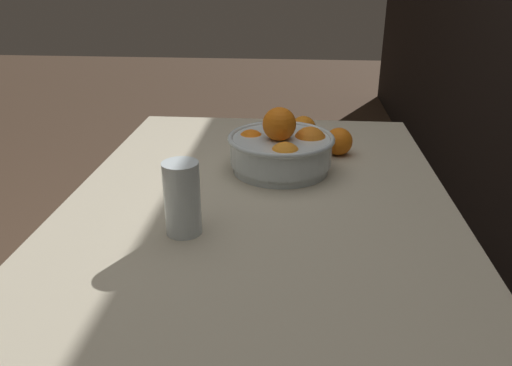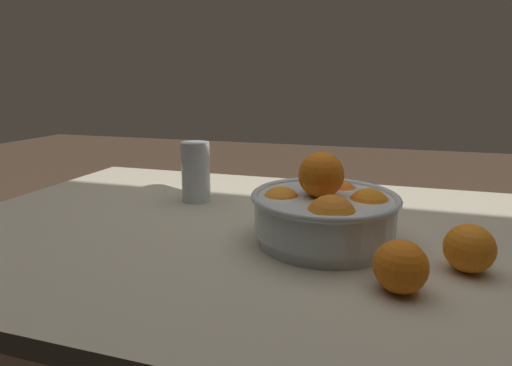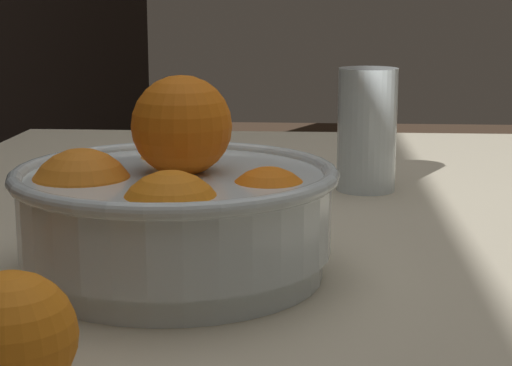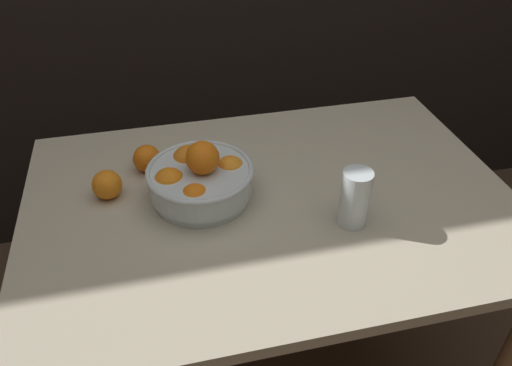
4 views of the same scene
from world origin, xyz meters
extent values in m
cube|color=#B7AD93|center=(0.00, 0.00, 0.74)|extent=(1.17, 0.81, 0.03)
cylinder|color=#936B47|center=(-0.53, 0.34, 0.36)|extent=(0.05, 0.05, 0.73)
cylinder|color=#936B47|center=(0.53, 0.34, 0.36)|extent=(0.05, 0.05, 0.73)
cylinder|color=silver|center=(-0.16, 0.04, 0.77)|extent=(0.23, 0.23, 0.02)
cylinder|color=silver|center=(-0.16, 0.04, 0.81)|extent=(0.24, 0.24, 0.06)
torus|color=silver|center=(-0.16, 0.04, 0.84)|extent=(0.25, 0.25, 0.01)
sphere|color=orange|center=(-0.09, 0.05, 0.81)|extent=(0.08, 0.08, 0.08)
sphere|color=orange|center=(-0.18, 0.11, 0.82)|extent=(0.08, 0.08, 0.08)
sphere|color=orange|center=(-0.23, 0.03, 0.82)|extent=(0.08, 0.08, 0.08)
sphere|color=orange|center=(-0.18, -0.03, 0.81)|extent=(0.07, 0.07, 0.07)
sphere|color=orange|center=(-0.15, 0.03, 0.87)|extent=(0.08, 0.08, 0.08)
cylinder|color=#F4A314|center=(0.16, -0.13, 0.80)|extent=(0.06, 0.06, 0.09)
cylinder|color=silver|center=(0.16, -0.13, 0.82)|extent=(0.07, 0.07, 0.14)
sphere|color=orange|center=(-0.28, 0.18, 0.79)|extent=(0.07, 0.07, 0.07)
sphere|color=orange|center=(-0.38, 0.09, 0.79)|extent=(0.07, 0.07, 0.07)
camera|label=1|loc=(0.95, 0.07, 1.21)|focal=35.00mm
camera|label=2|loc=(-0.24, 0.70, 1.02)|focal=28.00mm
camera|label=3|loc=(-0.80, -0.07, 0.97)|focal=60.00mm
camera|label=4|loc=(-0.25, -0.91, 1.51)|focal=35.00mm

